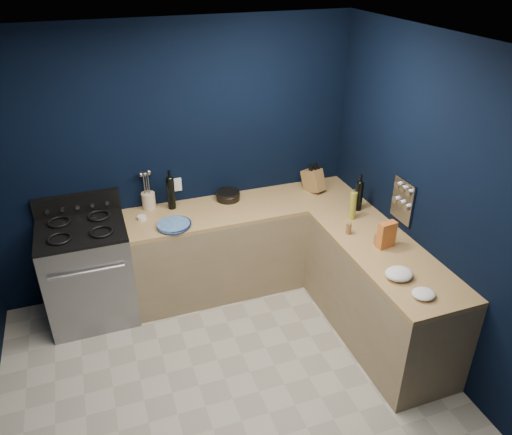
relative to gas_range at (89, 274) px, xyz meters
name	(u,v)px	position (x,y,z in m)	size (l,w,h in m)	color
floor	(233,400)	(0.93, -1.42, -0.47)	(3.50, 3.50, 0.02)	#AAA594
ceiling	(221,55)	(0.93, -1.42, 2.15)	(3.50, 3.50, 0.02)	silver
wall_back	(175,163)	(0.93, 0.34, 0.84)	(3.50, 0.02, 2.60)	black
wall_right	(450,217)	(2.69, -1.42, 0.84)	(0.02, 3.50, 2.60)	black
cab_back	(246,246)	(1.53, 0.02, -0.03)	(2.30, 0.63, 0.86)	#8F7A58
top_back	(246,207)	(1.53, 0.02, 0.42)	(2.30, 0.63, 0.04)	olive
cab_right	(379,295)	(2.37, -1.13, -0.03)	(0.63, 1.67, 0.86)	#8F7A58
top_right	(385,252)	(2.37, -1.13, 0.42)	(0.63, 1.67, 0.04)	olive
gas_range	(89,274)	(0.00, 0.00, 0.00)	(0.76, 0.66, 0.92)	gray
oven_door	(92,295)	(0.00, -0.32, -0.01)	(0.59, 0.02, 0.42)	black
cooktop	(80,230)	(0.00, 0.00, 0.48)	(0.76, 0.66, 0.03)	black
backguard	(77,204)	(0.00, 0.30, 0.58)	(0.76, 0.06, 0.20)	black
spice_panel	(403,201)	(2.67, -0.87, 0.72)	(0.02, 0.28, 0.38)	gray
wall_outlet	(177,185)	(0.93, 0.32, 0.62)	(0.09, 0.02, 0.13)	white
plate_stack	(174,225)	(0.79, -0.17, 0.46)	(0.29, 0.29, 0.04)	#375692
ramekin	(142,218)	(0.54, 0.07, 0.46)	(0.08, 0.08, 0.03)	white
utensil_crock	(149,201)	(0.64, 0.27, 0.52)	(0.13, 0.13, 0.16)	beige
wine_bottle_back	(171,194)	(0.85, 0.20, 0.59)	(0.08, 0.08, 0.31)	black
lemon_basket	(228,196)	(1.40, 0.19, 0.48)	(0.23, 0.23, 0.09)	black
knife_block	(313,180)	(2.28, 0.09, 0.55)	(0.12, 0.20, 0.22)	brown
wine_bottle_right	(359,196)	(2.50, -0.43, 0.58)	(0.07, 0.07, 0.28)	black
oil_bottle	(353,206)	(2.36, -0.56, 0.57)	(0.06, 0.06, 0.27)	#9B972F
spice_jar_near	(349,228)	(2.20, -0.80, 0.49)	(0.05, 0.05, 0.11)	olive
spice_jar_far	(377,239)	(2.34, -1.02, 0.49)	(0.05, 0.05, 0.09)	olive
crouton_bag	(386,235)	(2.39, -1.08, 0.55)	(0.16, 0.07, 0.23)	red
towel_front	(399,274)	(2.24, -1.50, 0.48)	(0.22, 0.19, 0.08)	white
towel_end	(424,294)	(2.28, -1.76, 0.47)	(0.17, 0.16, 0.05)	white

